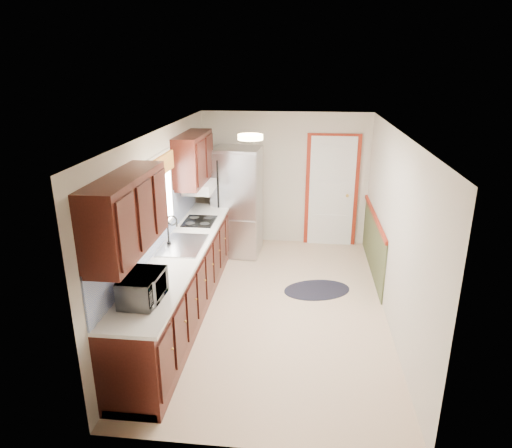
# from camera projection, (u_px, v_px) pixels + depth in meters

# --- Properties ---
(room_shell) EXTENTS (3.20, 5.20, 2.52)m
(room_shell) POSITION_uv_depth(u_px,v_px,m) (275.00, 225.00, 5.93)
(room_shell) COLOR beige
(room_shell) RESTS_ON ground
(kitchen_run) EXTENTS (0.63, 4.00, 2.20)m
(kitchen_run) POSITION_uv_depth(u_px,v_px,m) (179.00, 257.00, 5.91)
(kitchen_run) COLOR #35110C
(kitchen_run) RESTS_ON ground
(back_wall_trim) EXTENTS (1.12, 2.30, 2.08)m
(back_wall_trim) POSITION_uv_depth(u_px,v_px,m) (340.00, 202.00, 8.00)
(back_wall_trim) COLOR maroon
(back_wall_trim) RESTS_ON ground
(ceiling_fixture) EXTENTS (0.30, 0.30, 0.06)m
(ceiling_fixture) POSITION_uv_depth(u_px,v_px,m) (250.00, 137.00, 5.38)
(ceiling_fixture) COLOR #FFD88C
(ceiling_fixture) RESTS_ON room_shell
(microwave) EXTENTS (0.31, 0.53, 0.35)m
(microwave) POSITION_uv_depth(u_px,v_px,m) (143.00, 285.00, 4.49)
(microwave) COLOR white
(microwave) RESTS_ON kitchen_run
(refrigerator) EXTENTS (0.82, 0.80, 1.87)m
(refrigerator) POSITION_uv_depth(u_px,v_px,m) (238.00, 202.00, 7.85)
(refrigerator) COLOR #B7B7BC
(refrigerator) RESTS_ON ground
(rug) EXTENTS (1.14, 0.91, 0.01)m
(rug) POSITION_uv_depth(u_px,v_px,m) (317.00, 290.00, 6.77)
(rug) COLOR black
(rug) RESTS_ON ground
(cooktop) EXTENTS (0.45, 0.54, 0.02)m
(cooktop) POSITION_uv_depth(u_px,v_px,m) (199.00, 221.00, 6.83)
(cooktop) COLOR black
(cooktop) RESTS_ON kitchen_run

